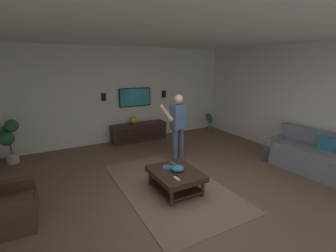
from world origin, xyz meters
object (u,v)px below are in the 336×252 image
(book, at_px, (169,167))
(remote_grey, at_px, (173,163))
(coffee_table, at_px, (175,176))
(potted_plant_short, at_px, (209,119))
(person_standing, at_px, (178,124))
(couch, at_px, (314,157))
(wall_speaker_left, at_px, (164,94))
(bowl, at_px, (178,168))
(armchair, at_px, (1,209))
(media_console, at_px, (139,132))
(potted_plant_tall, at_px, (7,138))
(wall_speaker_right, at_px, (104,97))
(tv, at_px, (135,97))
(vase_round, at_px, (133,120))
(remote_black, at_px, (175,174))
(remote_white, at_px, (177,178))

(book, bearing_deg, remote_grey, 71.07)
(coffee_table, distance_m, potted_plant_short, 4.42)
(person_standing, bearing_deg, couch, -139.54)
(book, distance_m, wall_speaker_left, 3.79)
(bowl, bearing_deg, armchair, 82.83)
(media_console, relative_size, potted_plant_tall, 1.57)
(couch, relative_size, potted_plant_tall, 1.82)
(media_console, height_order, book, media_console)
(coffee_table, xyz_separation_m, book, (0.16, 0.05, 0.12))
(coffee_table, xyz_separation_m, wall_speaker_right, (3.45, 0.40, 1.10))
(wall_speaker_left, relative_size, wall_speaker_right, 1.00)
(remote_grey, bearing_deg, tv, 163.93)
(couch, distance_m, vase_round, 4.82)
(couch, bearing_deg, remote_black, -14.73)
(remote_black, distance_m, remote_grey, 0.48)
(person_standing, height_order, remote_black, person_standing)
(person_standing, height_order, book, person_standing)
(armchair, relative_size, remote_white, 5.68)
(coffee_table, bearing_deg, book, 17.90)
(potted_plant_short, distance_m, wall_speaker_left, 1.92)
(coffee_table, bearing_deg, wall_speaker_left, -24.60)
(tv, bearing_deg, couch, 31.89)
(potted_plant_short, xyz_separation_m, wall_speaker_left, (0.39, 1.62, 0.95))
(potted_plant_tall, height_order, vase_round, potted_plant_tall)
(armchair, distance_m, person_standing, 3.69)
(armchair, distance_m, tv, 4.64)
(coffee_table, relative_size, remote_black, 6.67)
(remote_grey, xyz_separation_m, wall_speaker_left, (3.14, -1.46, 0.96))
(potted_plant_short, bearing_deg, remote_grey, 131.79)
(tv, bearing_deg, media_console, 0.00)
(armchair, xyz_separation_m, coffee_table, (-0.33, -2.72, 0.02))
(book, bearing_deg, media_console, 109.32)
(bowl, distance_m, wall_speaker_right, 3.62)
(couch, bearing_deg, armchair, -14.51)
(armchair, height_order, remote_black, armchair)
(tv, height_order, potted_plant_tall, tv)
(potted_plant_short, bearing_deg, person_standing, 127.05)
(wall_speaker_right, bearing_deg, remote_black, -174.94)
(media_console, relative_size, potted_plant_short, 2.66)
(couch, height_order, wall_speaker_left, wall_speaker_left)
(wall_speaker_left, bearing_deg, remote_white, 155.26)
(tv, distance_m, potted_plant_short, 2.81)
(potted_plant_tall, xyz_separation_m, remote_black, (-3.14, -2.74, -0.24))
(vase_round, bearing_deg, wall_speaker_right, 75.55)
(armchair, xyz_separation_m, wall_speaker_right, (3.12, -2.33, 1.12))
(coffee_table, distance_m, remote_black, 0.19)
(remote_white, relative_size, wall_speaker_left, 0.68)
(media_console, distance_m, remote_black, 3.39)
(wall_speaker_left, bearing_deg, potted_plant_short, -103.71)
(wall_speaker_right, bearing_deg, potted_plant_short, -96.26)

